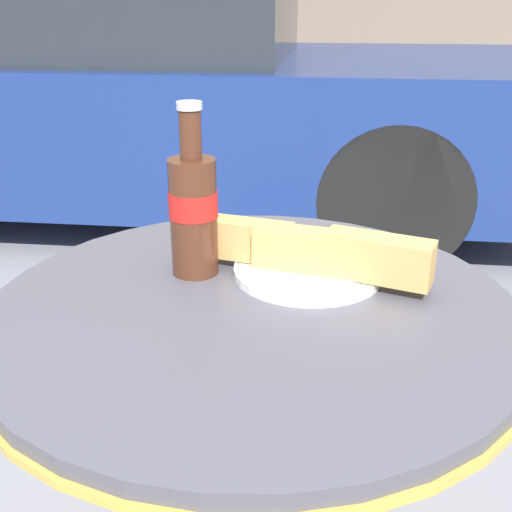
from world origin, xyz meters
name	(u,v)px	position (x,y,z in m)	size (l,w,h in m)	color
bistro_table	(253,440)	(0.00, 0.00, 0.55)	(0.70, 0.70, 0.77)	gold
cola_bottle_left	(193,209)	(-0.09, 0.08, 0.87)	(0.07, 0.07, 0.24)	#4C2819
lunch_plate_near	(314,257)	(0.07, 0.09, 0.80)	(0.32, 0.21, 0.07)	white
parked_car	(129,98)	(-1.01, 2.69, 0.60)	(4.30, 1.73, 1.24)	navy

